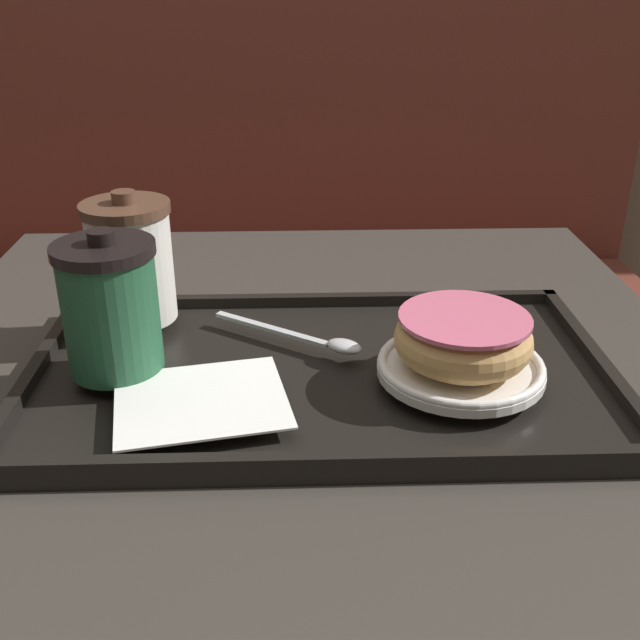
{
  "coord_description": "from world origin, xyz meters",
  "views": [
    {
      "loc": [
        -0.01,
        -0.59,
        1.06
      ],
      "look_at": [
        0.02,
        0.01,
        0.77
      ],
      "focal_mm": 42.0,
      "sensor_mm": 36.0,
      "label": 1
    }
  ],
  "objects_px": {
    "donut_chocolate_glazed": "(463,338)",
    "spoon": "(319,340)",
    "coffee_cup_front": "(110,307)",
    "coffee_cup_rear": "(131,261)"
  },
  "relations": [
    {
      "from": "coffee_cup_rear",
      "to": "donut_chocolate_glazed",
      "type": "height_order",
      "value": "coffee_cup_rear"
    },
    {
      "from": "spoon",
      "to": "coffee_cup_front",
      "type": "bearing_deg",
      "value": -134.36
    },
    {
      "from": "spoon",
      "to": "donut_chocolate_glazed",
      "type": "bearing_deg",
      "value": 7.66
    },
    {
      "from": "coffee_cup_front",
      "to": "coffee_cup_rear",
      "type": "relative_size",
      "value": 0.97
    },
    {
      "from": "coffee_cup_front",
      "to": "coffee_cup_rear",
      "type": "xyz_separation_m",
      "value": [
        -0.0,
        0.11,
        0.0
      ]
    },
    {
      "from": "donut_chocolate_glazed",
      "to": "spoon",
      "type": "relative_size",
      "value": 0.81
    },
    {
      "from": "coffee_cup_front",
      "to": "spoon",
      "type": "relative_size",
      "value": 0.87
    },
    {
      "from": "coffee_cup_rear",
      "to": "donut_chocolate_glazed",
      "type": "relative_size",
      "value": 1.1
    },
    {
      "from": "spoon",
      "to": "coffee_cup_rear",
      "type": "bearing_deg",
      "value": -166.38
    },
    {
      "from": "donut_chocolate_glazed",
      "to": "spoon",
      "type": "height_order",
      "value": "donut_chocolate_glazed"
    }
  ]
}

